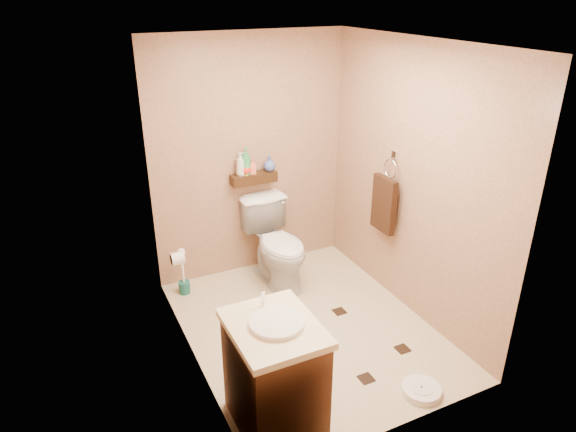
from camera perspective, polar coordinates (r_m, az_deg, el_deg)
ground at (r=4.63m, az=2.17°, el=-12.30°), size 2.50×2.50×0.00m
wall_back at (r=5.10m, az=-4.22°, el=6.40°), size 2.00×0.04×2.40m
wall_front at (r=3.11m, az=13.41°, el=-6.55°), size 2.00×0.04×2.40m
wall_left at (r=3.71m, az=-11.34°, el=-1.11°), size 0.04×2.50×2.40m
wall_right at (r=4.56m, az=13.61°, el=3.59°), size 0.04×2.50×2.40m
ceiling at (r=3.74m, az=2.78°, el=18.74°), size 2.00×2.50×0.02m
wall_shelf at (r=5.09m, az=-3.82°, el=4.23°), size 0.46×0.14×0.10m
floor_accents at (r=4.59m, az=2.76°, el=-12.65°), size 1.26×1.39×0.01m
toilet at (r=5.08m, az=-1.16°, el=-3.16°), size 0.50×0.84×0.84m
vanity at (r=3.53m, az=-1.50°, el=-17.17°), size 0.55×0.67×0.94m
bathroom_scale at (r=4.12m, az=14.59°, el=-18.22°), size 0.36×0.36×0.06m
toilet_brush at (r=5.11m, az=-11.54°, el=-6.72°), size 0.11×0.11×0.49m
towel_ring at (r=4.79m, az=10.65°, el=1.56°), size 0.12×0.30×0.76m
toilet_paper at (r=4.55m, az=-12.19°, el=-4.63°), size 0.12×0.11×0.12m
bottle_a at (r=4.99m, az=-5.30°, el=5.77°), size 0.10×0.10×0.23m
bottle_b at (r=5.01m, az=-4.85°, el=5.44°), size 0.10×0.10×0.16m
bottle_c at (r=5.02m, az=-4.74°, el=5.41°), size 0.16×0.16×0.15m
bottle_d at (r=5.00m, az=-4.73°, el=6.06°), size 0.14×0.14×0.27m
bottle_e at (r=5.04m, az=-3.97°, el=5.52°), size 0.08×0.08×0.14m
bottle_f at (r=5.11m, az=-2.08°, el=5.85°), size 0.16×0.16×0.15m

